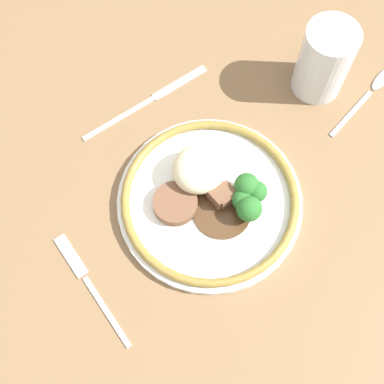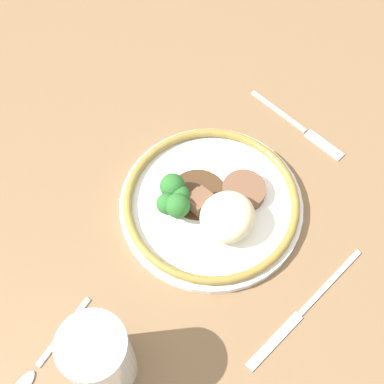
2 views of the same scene
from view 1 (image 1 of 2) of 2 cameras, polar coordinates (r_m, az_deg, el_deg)
name	(u,v)px [view 1 (image 1 of 2)]	position (r m, az deg, el deg)	size (l,w,h in m)	color
ground_plane	(200,209)	(0.77, 0.88, -1.85)	(8.00, 8.00, 0.00)	#998466
dining_table	(200,206)	(0.76, 0.90, -1.45)	(1.10, 1.17, 0.03)	brown
plate	(210,196)	(0.73, 1.96, -0.45)	(0.26, 0.26, 0.06)	white
juice_glass	(324,62)	(0.81, 13.86, 13.28)	(0.08, 0.08, 0.12)	orange
fork	(86,279)	(0.73, -11.28, -9.06)	(0.02, 0.18, 0.00)	#B7B7BC
knife	(151,100)	(0.82, -4.44, 9.77)	(0.22, 0.01, 0.00)	#B7B7BC
spoon	(375,87)	(0.87, 18.94, 10.55)	(0.16, 0.05, 0.01)	#B7B7BC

